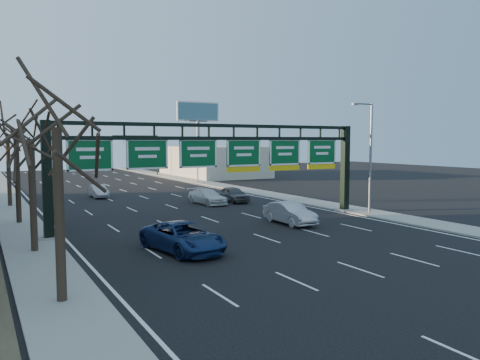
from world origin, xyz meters
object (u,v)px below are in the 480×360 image
car_blue_suv (183,237)px  car_silver_sedan (290,213)px  car_white_wagon (207,197)px  sign_gantry (223,160)px

car_blue_suv → car_silver_sedan: bearing=12.4°
car_silver_sedan → car_white_wagon: (-0.56, 12.54, -0.08)m
car_white_wagon → car_blue_suv: bearing=-126.1°
car_blue_suv → car_silver_sedan: car_blue_suv is taller
sign_gantry → car_silver_sedan: sign_gantry is taller
car_silver_sedan → sign_gantry: bearing=147.3°
car_silver_sedan → car_white_wagon: size_ratio=0.98×
car_blue_suv → car_white_wagon: bearing=50.7°
sign_gantry → car_blue_suv: sign_gantry is taller
sign_gantry → car_silver_sedan: 6.13m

